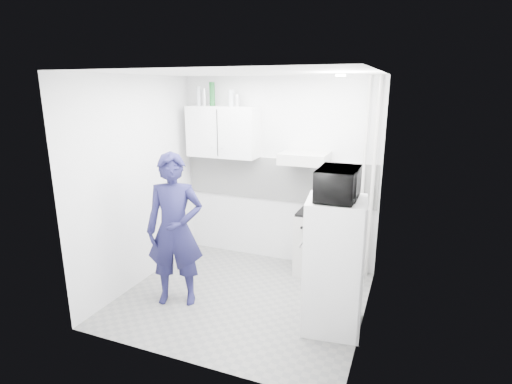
% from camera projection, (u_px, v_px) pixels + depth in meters
% --- Properties ---
extents(floor, '(2.80, 2.80, 0.00)m').
position_uv_depth(floor, '(243.00, 298.00, 4.80)').
color(floor, slate).
rests_on(floor, ground).
extents(ceiling, '(2.80, 2.80, 0.00)m').
position_uv_depth(ceiling, '(240.00, 73.00, 4.13)').
color(ceiling, white).
rests_on(ceiling, wall_back).
extents(wall_back, '(2.80, 0.00, 2.80)m').
position_uv_depth(wall_back, '(278.00, 172.00, 5.59)').
color(wall_back, silver).
rests_on(wall_back, floor).
extents(wall_left, '(0.00, 2.60, 2.60)m').
position_uv_depth(wall_left, '(139.00, 183.00, 4.97)').
color(wall_left, silver).
rests_on(wall_left, floor).
extents(wall_right, '(0.00, 2.60, 2.60)m').
position_uv_depth(wall_right, '(370.00, 207.00, 3.96)').
color(wall_right, silver).
rests_on(wall_right, floor).
extents(person, '(0.75, 0.63, 1.77)m').
position_uv_depth(person, '(175.00, 230.00, 4.52)').
color(person, '#191840').
rests_on(person, floor).
extents(stove, '(0.53, 0.53, 0.85)m').
position_uv_depth(stove, '(317.00, 243.00, 5.35)').
color(stove, beige).
rests_on(stove, floor).
extents(fridge, '(0.65, 0.65, 1.40)m').
position_uv_depth(fridge, '(334.00, 265.00, 4.06)').
color(fridge, white).
rests_on(fridge, floor).
extents(stove_top, '(0.51, 0.51, 0.03)m').
position_uv_depth(stove_top, '(319.00, 212.00, 5.24)').
color(stove_top, black).
rests_on(stove_top, stove).
extents(saucepan, '(0.19, 0.19, 0.11)m').
position_uv_depth(saucepan, '(314.00, 206.00, 5.28)').
color(saucepan, silver).
rests_on(saucepan, stove_top).
extents(microwave, '(0.56, 0.39, 0.31)m').
position_uv_depth(microwave, '(338.00, 184.00, 3.84)').
color(microwave, black).
rests_on(microwave, fridge).
extents(bottle_a, '(0.06, 0.06, 0.26)m').
position_uv_depth(bottle_a, '(199.00, 96.00, 5.57)').
color(bottle_a, '#B2B7BC').
rests_on(bottle_a, upper_cabinet).
extents(bottle_b, '(0.06, 0.06, 0.23)m').
position_uv_depth(bottle_b, '(204.00, 97.00, 5.54)').
color(bottle_b, silver).
rests_on(bottle_b, upper_cabinet).
extents(bottle_c, '(0.08, 0.08, 0.32)m').
position_uv_depth(bottle_c, '(212.00, 94.00, 5.48)').
color(bottle_c, '#144C1E').
rests_on(bottle_c, upper_cabinet).
extents(canister_a, '(0.09, 0.09, 0.22)m').
position_uv_depth(canister_a, '(231.00, 98.00, 5.39)').
color(canister_a, '#B2B7BC').
rests_on(canister_a, upper_cabinet).
extents(canister_b, '(0.08, 0.08, 0.16)m').
position_uv_depth(canister_b, '(236.00, 100.00, 5.37)').
color(canister_b, silver).
rests_on(canister_b, upper_cabinet).
extents(upper_cabinet, '(1.00, 0.35, 0.70)m').
position_uv_depth(upper_cabinet, '(223.00, 132.00, 5.56)').
color(upper_cabinet, white).
rests_on(upper_cabinet, wall_back).
extents(range_hood, '(0.60, 0.50, 0.14)m').
position_uv_depth(range_hood, '(305.00, 158.00, 5.13)').
color(range_hood, beige).
rests_on(range_hood, wall_back).
extents(backsplash, '(2.74, 0.03, 0.60)m').
position_uv_depth(backsplash, '(277.00, 179.00, 5.60)').
color(backsplash, white).
rests_on(backsplash, wall_back).
extents(pipe_a, '(0.05, 0.05, 2.60)m').
position_uv_depth(pipe_a, '(373.00, 181.00, 5.05)').
color(pipe_a, beige).
rests_on(pipe_a, floor).
extents(pipe_b, '(0.04, 0.04, 2.60)m').
position_uv_depth(pipe_b, '(363.00, 180.00, 5.09)').
color(pipe_b, beige).
rests_on(pipe_b, floor).
extents(ceiling_spot_fixture, '(0.10, 0.10, 0.02)m').
position_uv_depth(ceiling_spot_fixture, '(341.00, 75.00, 3.96)').
color(ceiling_spot_fixture, white).
rests_on(ceiling_spot_fixture, ceiling).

